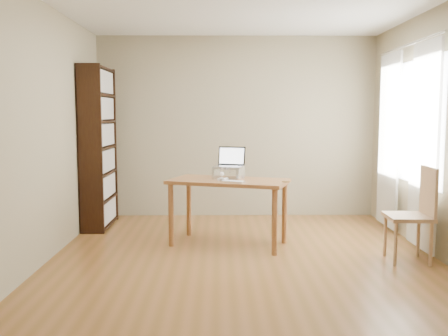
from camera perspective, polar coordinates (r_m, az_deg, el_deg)
room at (r=5.03m, az=2.68°, el=4.04°), size 4.04×4.54×2.64m
bookshelf at (r=6.75m, az=-14.12°, el=2.28°), size 0.30×0.90×2.10m
curtains at (r=6.20m, az=19.96°, el=2.88°), size 0.03×1.90×2.25m
desk at (r=5.66m, az=0.51°, el=-2.40°), size 1.45×1.04×0.75m
laptop_stand at (r=5.71m, az=0.50°, el=-0.41°), size 0.32×0.25×0.13m
laptop at (r=5.76m, az=0.49°, el=0.72°), size 0.38×0.36×0.23m
keyboard at (r=5.42m, az=1.00°, el=-1.54°), size 0.27×0.21×0.02m
coaster at (r=5.48m, az=7.08°, el=-1.57°), size 0.09×0.09×0.01m
cat at (r=5.74m, az=0.48°, el=-0.49°), size 0.26×0.49×0.17m
chair at (r=5.39m, az=21.08°, el=-4.56°), size 0.44×0.44×0.96m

